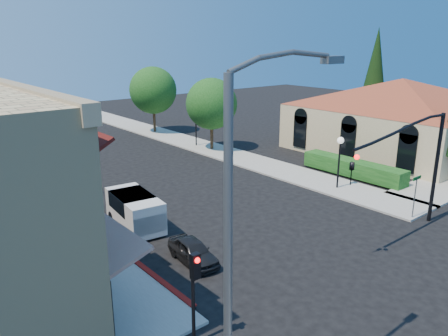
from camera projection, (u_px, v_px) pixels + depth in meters
ground at (371, 280)px, 18.16m from camera, size 120.00×120.00×0.00m
sidewalk_right at (181, 140)px, 43.46m from camera, size 3.50×50.00×0.12m
curb_red_strip at (130, 260)px, 19.86m from camera, size 0.25×10.00×0.06m
mission_building at (400, 108)px, 39.07m from camera, size 30.12×30.12×6.40m
hedge at (352, 177)px, 31.97m from camera, size 1.40×8.00×1.10m
conifer_far at (375, 72)px, 46.81m from camera, size 3.20×3.20×11.00m
street_tree_a at (211, 104)px, 38.63m from camera, size 4.56×4.56×6.48m
street_tree_b at (153, 90)px, 45.93m from camera, size 4.94×4.94×7.02m
signal_mast_arm at (419, 156)px, 21.70m from camera, size 8.01×0.39×6.00m
secondary_signal at (194, 282)px, 13.66m from camera, size 0.28×0.42×3.32m
cobra_streetlight at (240, 245)px, 9.61m from camera, size 3.60×0.25×9.31m
street_name_sign at (416, 190)px, 23.90m from camera, size 0.80×0.06×2.50m
lamppost_left_near at (91, 212)px, 18.11m from camera, size 0.44×0.44×3.57m
lamppost_left_far at (3, 150)px, 28.46m from camera, size 0.44×0.44×3.57m
lamppost_right_near at (340, 150)px, 28.51m from camera, size 0.44×0.44×3.57m
lamppost_right_far at (196, 118)px, 40.34m from camera, size 0.44×0.44×3.57m
white_van at (135, 209)px, 22.95m from camera, size 2.25×4.29×1.82m
parked_car_a at (193, 251)px, 19.51m from camera, size 1.59×3.23×1.06m
parked_car_b at (79, 181)px, 29.11m from camera, size 1.39×3.64×1.19m
parked_car_c at (74, 177)px, 29.85m from camera, size 1.70×4.01×1.16m
parked_car_d at (5, 148)px, 37.86m from camera, size 2.23×4.41×1.19m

